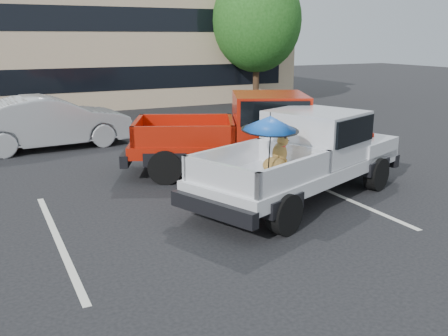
{
  "coord_description": "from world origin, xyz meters",
  "views": [
    {
      "loc": [
        -3.99,
        -6.53,
        3.43
      ],
      "look_at": [
        -0.41,
        0.7,
        1.3
      ],
      "focal_mm": 40.0,
      "sensor_mm": 36.0,
      "label": 1
    }
  ],
  "objects_px": {
    "tree_right": "(257,20)",
    "tree_back": "(149,20)",
    "silver_sedan": "(50,122)",
    "silver_pickup": "(309,150)",
    "red_pickup": "(262,130)"
  },
  "relations": [
    {
      "from": "tree_back",
      "to": "silver_pickup",
      "type": "bearing_deg",
      "value": -99.45
    },
    {
      "from": "silver_pickup",
      "to": "red_pickup",
      "type": "xyz_separation_m",
      "value": [
        0.12,
        2.22,
        0.06
      ]
    },
    {
      "from": "silver_pickup",
      "to": "red_pickup",
      "type": "height_order",
      "value": "silver_pickup"
    },
    {
      "from": "tree_back",
      "to": "silver_sedan",
      "type": "bearing_deg",
      "value": -119.4
    },
    {
      "from": "tree_right",
      "to": "tree_back",
      "type": "height_order",
      "value": "tree_back"
    },
    {
      "from": "red_pickup",
      "to": "silver_sedan",
      "type": "bearing_deg",
      "value": 153.46
    },
    {
      "from": "silver_pickup",
      "to": "silver_sedan",
      "type": "distance_m",
      "value": 8.84
    },
    {
      "from": "tree_back",
      "to": "red_pickup",
      "type": "relative_size",
      "value": 1.09
    },
    {
      "from": "tree_right",
      "to": "silver_sedan",
      "type": "xyz_separation_m",
      "value": [
        -11.0,
        -6.2,
        -3.39
      ]
    },
    {
      "from": "silver_pickup",
      "to": "red_pickup",
      "type": "bearing_deg",
      "value": 65.49
    },
    {
      "from": "silver_sedan",
      "to": "red_pickup",
      "type": "bearing_deg",
      "value": -144.94
    },
    {
      "from": "tree_right",
      "to": "silver_sedan",
      "type": "relative_size",
      "value": 1.36
    },
    {
      "from": "tree_back",
      "to": "silver_sedan",
      "type": "distance_m",
      "value": 16.69
    },
    {
      "from": "red_pickup",
      "to": "silver_pickup",
      "type": "bearing_deg",
      "value": -68.83
    },
    {
      "from": "tree_right",
      "to": "silver_sedan",
      "type": "distance_m",
      "value": 13.07
    }
  ]
}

